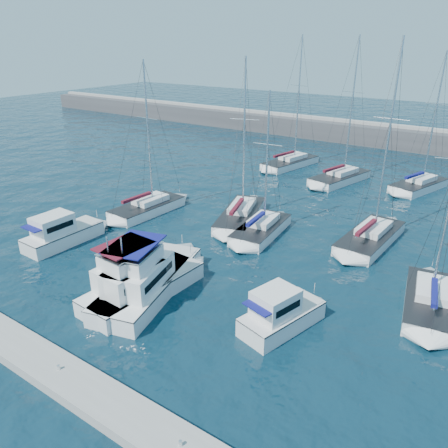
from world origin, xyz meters
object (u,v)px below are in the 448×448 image
Objects in this scene: motor_yacht_port_inner at (145,280)px; sailboat_mid_c at (261,229)px; motor_yacht_port_outer at (60,234)px; sailboat_back_c at (419,185)px; sailboat_back_a at (290,162)px; sailboat_back_b at (340,177)px; sailboat_mid_d at (371,237)px; sailboat_mid_e at (430,302)px; motor_yacht_stbd_inner at (138,284)px; sailboat_mid_b at (241,215)px; sailboat_mid_a at (148,207)px; motor_yacht_stbd_outer at (280,315)px.

motor_yacht_port_inner is 13.09m from sailboat_mid_c.
sailboat_back_c is at bearing 57.46° from motor_yacht_port_outer.
motor_yacht_port_outer is 0.40× the size of sailboat_back_a.
sailboat_back_b reaches higher than sailboat_back_c.
sailboat_back_b reaches higher than motor_yacht_port_outer.
sailboat_mid_e is (6.19, -7.65, 0.00)m from sailboat_mid_d.
sailboat_back_c is (21.73, 32.25, -0.41)m from motor_yacht_port_outer.
motor_yacht_stbd_inner is 0.59× the size of sailboat_mid_b.
sailboat_mid_a is 21.27m from sailboat_mid_d.
sailboat_mid_c reaches higher than motor_yacht_port_inner.
sailboat_mid_c is at bearing -76.22° from sailboat_back_b.
sailboat_mid_b is 22.67m from sailboat_back_c.
sailboat_mid_b is at bearing 25.98° from sailboat_mid_a.
motor_yacht_stbd_inner is 0.53× the size of sailboat_back_a.
sailboat_back_a is (5.17, 32.83, -0.40)m from motor_yacht_port_outer.
sailboat_mid_b is at bearing 152.26° from sailboat_mid_e.
sailboat_mid_a is (0.97, 9.48, -0.42)m from motor_yacht_port_outer.
sailboat_back_b is at bearing 112.51° from sailboat_mid_e.
motor_yacht_port_outer is 32.78m from sailboat_back_b.
sailboat_back_b reaches higher than sailboat_mid_d.
motor_yacht_stbd_outer is at bearing -61.58° from sailboat_back_b.
motor_yacht_stbd_inner is 32.38m from sailboat_back_b.
motor_yacht_stbd_outer is at bearing 17.55° from motor_yacht_stbd_inner.
motor_yacht_port_outer is at bearing 171.81° from motor_yacht_stbd_inner.
motor_yacht_port_outer and motor_yacht_stbd_outer have the same top height.
sailboat_back_c is (20.76, 22.77, 0.01)m from sailboat_mid_a.
sailboat_mid_d reaches higher than sailboat_mid_e.
sailboat_mid_c is 0.83× the size of sailboat_back_c.
sailboat_mid_e is 25.64m from sailboat_back_c.
sailboat_back_c is at bearing 93.39° from sailboat_mid_e.
motor_yacht_stbd_inner is at bearing -67.78° from sailboat_back_a.
sailboat_mid_d reaches higher than sailboat_mid_b.
sailboat_mid_a is 23.89m from sailboat_back_b.
sailboat_mid_c is at bearing 86.56° from motor_yacht_stbd_inner.
sailboat_mid_b is 3.75m from sailboat_mid_c.
motor_yacht_port_outer is at bearing -105.88° from sailboat_back_c.
motor_yacht_port_outer is 0.44× the size of sailboat_mid_b.
sailboat_mid_a is 1.16× the size of sailboat_mid_c.
sailboat_mid_c is 0.81× the size of sailboat_mid_e.
motor_yacht_port_inner is 0.63× the size of sailboat_back_a.
motor_yacht_stbd_outer is 0.35× the size of sailboat_mid_d.
sailboat_back_a is 8.51m from sailboat_back_b.
sailboat_back_b reaches higher than sailboat_mid_c.
sailboat_back_c reaches higher than motor_yacht_stbd_outer.
motor_yacht_port_inner is at bearing 86.65° from motor_yacht_stbd_inner.
sailboat_back_c is (8.53, 2.25, -0.01)m from sailboat_back_b.
sailboat_mid_d reaches higher than sailboat_mid_c.
sailboat_back_a is at bearing 136.32° from sailboat_mid_d.
motor_yacht_stbd_outer is at bearing 1.49° from motor_yacht_port_outer.
motor_yacht_port_outer is at bearing -144.83° from sailboat_mid_c.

